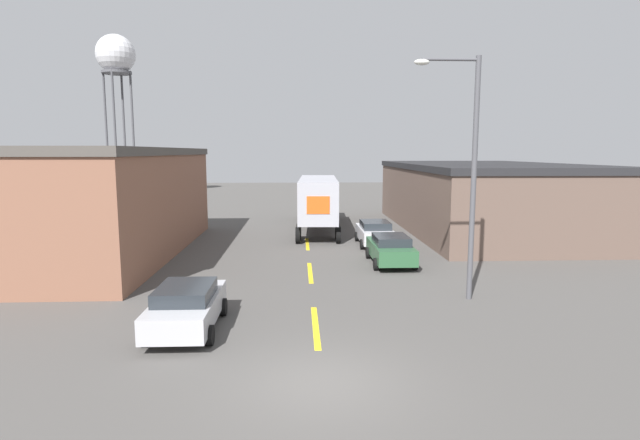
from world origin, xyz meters
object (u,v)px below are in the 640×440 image
(parked_car_right_mid, at_px, (391,249))
(parked_car_left_near, at_px, (187,306))
(water_tower, at_px, (116,58))
(street_lamp, at_px, (468,163))
(semi_truck, at_px, (318,198))
(parked_car_right_far, at_px, (375,232))

(parked_car_right_mid, height_order, parked_car_left_near, same)
(water_tower, xyz_separation_m, street_lamp, (28.62, -46.18, -11.84))
(parked_car_left_near, bearing_deg, parked_car_right_mid, 47.88)
(semi_truck, bearing_deg, parked_car_left_near, -101.32)
(parked_car_left_near, bearing_deg, parked_car_right_far, 60.08)
(semi_truck, bearing_deg, street_lamp, -72.41)
(water_tower, bearing_deg, parked_car_left_near, -69.04)
(semi_truck, height_order, parked_car_right_far, semi_truck)
(parked_car_right_mid, relative_size, street_lamp, 0.48)
(semi_truck, height_order, parked_car_right_mid, semi_truck)
(semi_truck, xyz_separation_m, street_lamp, (4.84, -17.65, 2.89))
(water_tower, bearing_deg, parked_car_right_far, -52.36)
(parked_car_right_far, bearing_deg, parked_car_left_near, -119.92)
(parked_car_left_near, relative_size, water_tower, 0.22)
(parked_car_left_near, height_order, water_tower, water_tower)
(street_lamp, bearing_deg, parked_car_left_near, -163.36)
(parked_car_left_near, distance_m, water_tower, 55.05)
(street_lamp, bearing_deg, semi_truck, 105.33)
(parked_car_right_far, distance_m, water_tower, 47.04)
(parked_car_right_far, relative_size, street_lamp, 0.48)
(semi_truck, bearing_deg, parked_car_right_far, -61.43)
(parked_car_right_far, distance_m, parked_car_right_mid, 5.15)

